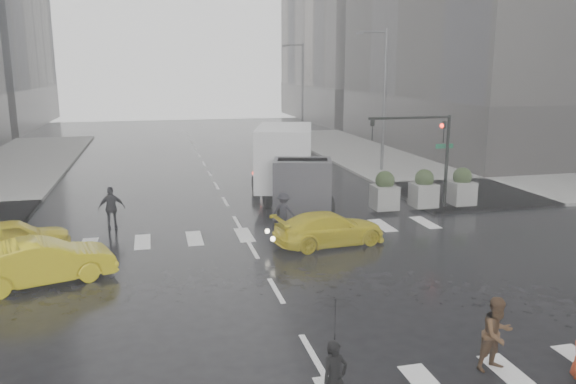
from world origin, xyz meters
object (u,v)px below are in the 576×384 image
object	(u,v)px
pedestrian_brown	(497,334)
taxi_mid	(43,262)
box_truck	(289,164)
taxi_front	(13,238)
traffic_signal_pole	(428,143)

from	to	relation	value
pedestrian_brown	taxi_mid	world-z (taller)	pedestrian_brown
pedestrian_brown	box_truck	distance (m)	16.33
taxi_mid	box_truck	distance (m)	13.07
taxi_front	traffic_signal_pole	bearing A→B (deg)	-98.38
pedestrian_brown	taxi_mid	distance (m)	13.31
pedestrian_brown	taxi_mid	xyz separation A→B (m)	(-10.71, 7.89, -0.14)
traffic_signal_pole	taxi_front	size ratio (longest dim) A/B	1.16
traffic_signal_pole	taxi_mid	size ratio (longest dim) A/B	1.05
taxi_front	box_truck	xyz separation A→B (m)	(11.48, 5.24, 1.34)
pedestrian_brown	box_truck	world-z (taller)	box_truck
taxi_front	box_truck	world-z (taller)	box_truck
pedestrian_brown	taxi_mid	size ratio (longest dim) A/B	0.40
taxi_mid	pedestrian_brown	bearing A→B (deg)	-144.20
traffic_signal_pole	pedestrian_brown	world-z (taller)	traffic_signal_pole
taxi_mid	box_truck	size ratio (longest dim) A/B	0.61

